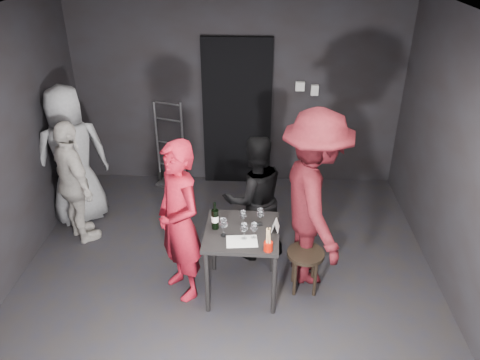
{
  "coord_description": "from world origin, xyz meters",
  "views": [
    {
      "loc": [
        0.31,
        -3.71,
        3.36
      ],
      "look_at": [
        0.14,
        0.25,
        1.19
      ],
      "focal_mm": 35.0,
      "sensor_mm": 36.0,
      "label": 1
    }
  ],
  "objects_px": {
    "stool": "(305,259)",
    "man_maroon": "(316,178)",
    "bystander_cream": "(74,183)",
    "bystander_grey": "(70,145)",
    "wine_bottle": "(215,219)",
    "woman_black": "(254,200)",
    "hand_truck": "(172,169)",
    "server_red": "(179,213)",
    "tasting_table": "(242,239)",
    "breadstick_cup": "(268,240)"
  },
  "relations": [
    {
      "from": "hand_truck",
      "to": "woman_black",
      "type": "relative_size",
      "value": 0.87
    },
    {
      "from": "woman_black",
      "to": "bystander_grey",
      "type": "distance_m",
      "value": 2.34
    },
    {
      "from": "hand_truck",
      "to": "stool",
      "type": "bearing_deg",
      "value": -32.04
    },
    {
      "from": "bystander_cream",
      "to": "bystander_grey",
      "type": "distance_m",
      "value": 0.54
    },
    {
      "from": "tasting_table",
      "to": "wine_bottle",
      "type": "height_order",
      "value": "wine_bottle"
    },
    {
      "from": "hand_truck",
      "to": "server_red",
      "type": "xyz_separation_m",
      "value": [
        0.52,
        -2.31,
        0.72
      ]
    },
    {
      "from": "hand_truck",
      "to": "man_maroon",
      "type": "height_order",
      "value": "man_maroon"
    },
    {
      "from": "tasting_table",
      "to": "server_red",
      "type": "bearing_deg",
      "value": -177.85
    },
    {
      "from": "tasting_table",
      "to": "bystander_cream",
      "type": "relative_size",
      "value": 0.49
    },
    {
      "from": "stool",
      "to": "wine_bottle",
      "type": "height_order",
      "value": "wine_bottle"
    },
    {
      "from": "wine_bottle",
      "to": "breadstick_cup",
      "type": "bearing_deg",
      "value": -32.97
    },
    {
      "from": "wine_bottle",
      "to": "server_red",
      "type": "bearing_deg",
      "value": -171.79
    },
    {
      "from": "woman_black",
      "to": "bystander_cream",
      "type": "xyz_separation_m",
      "value": [
        -2.07,
        0.19,
        0.05
      ]
    },
    {
      "from": "man_maroon",
      "to": "server_red",
      "type": "bearing_deg",
      "value": 91.62
    },
    {
      "from": "stool",
      "to": "bystander_cream",
      "type": "height_order",
      "value": "bystander_cream"
    },
    {
      "from": "wine_bottle",
      "to": "man_maroon",
      "type": "bearing_deg",
      "value": 14.74
    },
    {
      "from": "bystander_cream",
      "to": "stool",
      "type": "bearing_deg",
      "value": -149.07
    },
    {
      "from": "stool",
      "to": "bystander_cream",
      "type": "xyz_separation_m",
      "value": [
        -2.6,
        0.8,
        0.37
      ]
    },
    {
      "from": "tasting_table",
      "to": "bystander_grey",
      "type": "bearing_deg",
      "value": 148.83
    },
    {
      "from": "breadstick_cup",
      "to": "tasting_table",
      "type": "bearing_deg",
      "value": 129.46
    },
    {
      "from": "wine_bottle",
      "to": "stool",
      "type": "bearing_deg",
      "value": 1.45
    },
    {
      "from": "server_red",
      "to": "bystander_cream",
      "type": "height_order",
      "value": "server_red"
    },
    {
      "from": "stool",
      "to": "man_maroon",
      "type": "xyz_separation_m",
      "value": [
        0.06,
        0.23,
        0.81
      ]
    },
    {
      "from": "server_red",
      "to": "tasting_table",
      "type": "bearing_deg",
      "value": 53.04
    },
    {
      "from": "stool",
      "to": "man_maroon",
      "type": "bearing_deg",
      "value": 74.55
    },
    {
      "from": "server_red",
      "to": "bystander_cream",
      "type": "distance_m",
      "value": 1.62
    },
    {
      "from": "server_red",
      "to": "breadstick_cup",
      "type": "distance_m",
      "value": 0.9
    },
    {
      "from": "hand_truck",
      "to": "wine_bottle",
      "type": "relative_size",
      "value": 4.24
    },
    {
      "from": "stool",
      "to": "man_maroon",
      "type": "relative_size",
      "value": 0.2
    },
    {
      "from": "tasting_table",
      "to": "bystander_grey",
      "type": "xyz_separation_m",
      "value": [
        -2.12,
        1.28,
        0.39
      ]
    },
    {
      "from": "bystander_grey",
      "to": "breadstick_cup",
      "type": "distance_m",
      "value": 2.86
    },
    {
      "from": "man_maroon",
      "to": "bystander_cream",
      "type": "xyz_separation_m",
      "value": [
        -2.67,
        0.56,
        -0.43
      ]
    },
    {
      "from": "hand_truck",
      "to": "breadstick_cup",
      "type": "xyz_separation_m",
      "value": [
        1.38,
        -2.59,
        0.64
      ]
    },
    {
      "from": "bystander_grey",
      "to": "wine_bottle",
      "type": "bearing_deg",
      "value": 115.64
    },
    {
      "from": "tasting_table",
      "to": "bystander_cream",
      "type": "distance_m",
      "value": 2.14
    },
    {
      "from": "bystander_cream",
      "to": "breadstick_cup",
      "type": "bearing_deg",
      "value": -159.59
    },
    {
      "from": "bystander_grey",
      "to": "tasting_table",
      "type": "bearing_deg",
      "value": 118.51
    },
    {
      "from": "hand_truck",
      "to": "man_maroon",
      "type": "relative_size",
      "value": 0.52
    },
    {
      "from": "bystander_grey",
      "to": "man_maroon",
      "type": "bearing_deg",
      "value": 130.2
    },
    {
      "from": "hand_truck",
      "to": "bystander_grey",
      "type": "distance_m",
      "value": 1.63
    },
    {
      "from": "man_maroon",
      "to": "wine_bottle",
      "type": "height_order",
      "value": "man_maroon"
    },
    {
      "from": "bystander_cream",
      "to": "man_maroon",
      "type": "bearing_deg",
      "value": -144.0
    },
    {
      "from": "server_red",
      "to": "breadstick_cup",
      "type": "height_order",
      "value": "server_red"
    },
    {
      "from": "stool",
      "to": "breadstick_cup",
      "type": "bearing_deg",
      "value": -137.69
    },
    {
      "from": "tasting_table",
      "to": "bystander_cream",
      "type": "xyz_separation_m",
      "value": [
        -1.96,
        0.85,
        0.11
      ]
    },
    {
      "from": "wine_bottle",
      "to": "woman_black",
      "type": "bearing_deg",
      "value": 59.3
    },
    {
      "from": "tasting_table",
      "to": "breadstick_cup",
      "type": "height_order",
      "value": "breadstick_cup"
    },
    {
      "from": "server_red",
      "to": "bystander_grey",
      "type": "height_order",
      "value": "bystander_grey"
    },
    {
      "from": "man_maroon",
      "to": "bystander_cream",
      "type": "height_order",
      "value": "man_maroon"
    },
    {
      "from": "bystander_cream",
      "to": "breadstick_cup",
      "type": "height_order",
      "value": "bystander_cream"
    }
  ]
}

